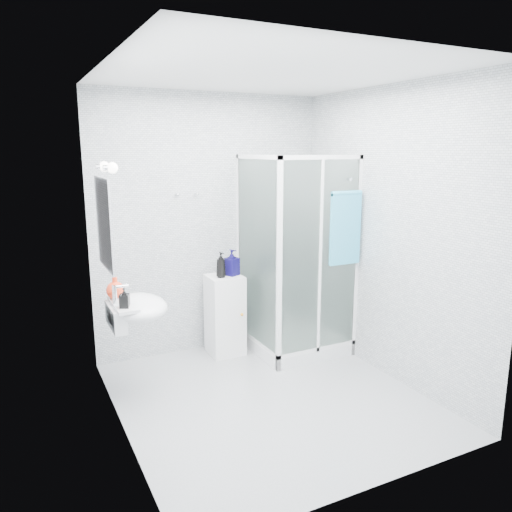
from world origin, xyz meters
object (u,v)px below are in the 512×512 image
wall_basin (135,309)px  hand_towel (345,226)px  storage_cabinet (225,315)px  shampoo_bottle_b (232,262)px  soap_dispenser_black (124,298)px  shampoo_bottle_a (221,265)px  shower_enclosure (292,310)px  soap_dispenser_orange (115,287)px

wall_basin → hand_towel: size_ratio=0.80×
wall_basin → hand_towel: (1.98, -0.09, 0.55)m
storage_cabinet → shampoo_bottle_b: 0.54m
shampoo_bottle_b → hand_towel: bearing=-37.3°
storage_cabinet → soap_dispenser_black: bearing=-146.2°
wall_basin → shampoo_bottle_a: size_ratio=2.23×
shampoo_bottle_a → shower_enclosure: bearing=-19.1°
wall_basin → shower_enclosure: bearing=10.8°
wall_basin → shampoo_bottle_b: (1.11, 0.58, 0.15)m
hand_towel → soap_dispenser_black: hand_towel is taller
wall_basin → soap_dispenser_black: (-0.11, -0.14, 0.14)m
wall_basin → shampoo_bottle_b: 1.26m
wall_basin → shampoo_bottle_a: shampoo_bottle_a is taller
shower_enclosure → shampoo_bottle_b: size_ratio=7.62×
soap_dispenser_black → storage_cabinet: bearing=32.7°
shower_enclosure → soap_dispenser_black: 1.89m
shampoo_bottle_a → soap_dispenser_orange: shampoo_bottle_a is taller
hand_towel → shampoo_bottle_b: hand_towel is taller
shower_enclosure → soap_dispenser_orange: (-1.77, -0.17, 0.51)m
soap_dispenser_orange → shampoo_bottle_b: bearing=19.5°
shower_enclosure → wall_basin: shower_enclosure is taller
shower_enclosure → shampoo_bottle_b: bearing=154.0°
shampoo_bottle_a → shampoo_bottle_b: shampoo_bottle_b is taller
hand_towel → shampoo_bottle_a: bearing=147.7°
shampoo_bottle_b → soap_dispenser_orange: shampoo_bottle_b is taller
hand_towel → storage_cabinet: bearing=144.7°
shower_enclosure → storage_cabinet: (-0.63, 0.27, -0.04)m
storage_cabinet → shampoo_bottle_a: shampoo_bottle_a is taller
wall_basin → soap_dispenser_black: soap_dispenser_black is taller
storage_cabinet → soap_dispenser_black: size_ratio=5.23×
shampoo_bottle_a → shampoo_bottle_b: bearing=13.7°
wall_basin → soap_dispenser_orange: bearing=128.5°
shower_enclosure → soap_dispenser_black: (-1.76, -0.46, 0.49)m
wall_basin → shampoo_bottle_a: 1.13m
shampoo_bottle_a → soap_dispenser_black: bearing=-147.5°
storage_cabinet → shower_enclosure: bearing=-22.4°
hand_towel → soap_dispenser_orange: size_ratio=3.69×
shampoo_bottle_a → soap_dispenser_orange: bearing=-159.9°
shampoo_bottle_a → soap_dispenser_black: shampoo_bottle_a is taller
hand_towel → soap_dispenser_black: size_ratio=4.47×
wall_basin → soap_dispenser_orange: size_ratio=2.96×
shampoo_bottle_b → storage_cabinet: bearing=175.5°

